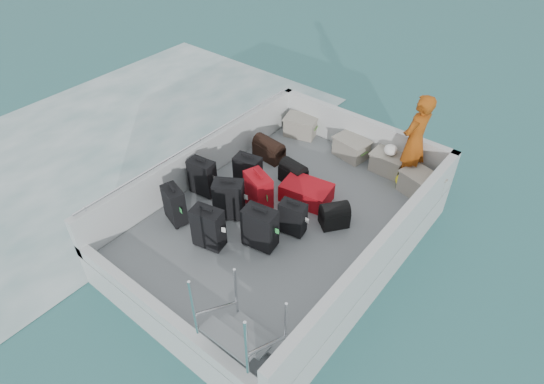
{
  "coord_description": "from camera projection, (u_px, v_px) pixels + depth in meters",
  "views": [
    {
      "loc": [
        3.24,
        -4.22,
        5.56
      ],
      "look_at": [
        -0.21,
        0.05,
        1.0
      ],
      "focal_mm": 30.0,
      "sensor_mm": 36.0,
      "label": 1
    }
  ],
  "objects": [
    {
      "name": "suitcase_3",
      "position": [
        208.0,
        228.0,
        6.56
      ],
      "size": [
        0.49,
        0.35,
        0.68
      ],
      "primitive_type": "cube",
      "rotation": [
        0.0,
        0.0,
        0.22
      ],
      "color": "black",
      "rests_on": "deck"
    },
    {
      "name": "crate_3",
      "position": [
        420.0,
        185.0,
        7.57
      ],
      "size": [
        0.71,
        0.57,
        0.37
      ],
      "primitive_type": "cube",
      "rotation": [
        0.0,
        0.0,
        -0.26
      ],
      "color": "gray",
      "rests_on": "deck"
    },
    {
      "name": "deck_fittings",
      "position": [
        286.0,
        220.0,
        6.65
      ],
      "size": [
        3.6,
        5.0,
        0.9
      ],
      "color": "silver",
      "rests_on": "deck"
    },
    {
      "name": "suitcase_8",
      "position": [
        306.0,
        192.0,
        7.47
      ],
      "size": [
        0.86,
        0.64,
        0.31
      ],
      "primitive_type": "cube",
      "rotation": [
        0.0,
        0.0,
        1.74
      ],
      "color": "#A90D16",
      "rests_on": "deck"
    },
    {
      "name": "suitcase_1",
      "position": [
        202.0,
        177.0,
        7.51
      ],
      "size": [
        0.46,
        0.31,
        0.65
      ],
      "primitive_type": "cube",
      "rotation": [
        0.0,
        0.0,
        0.14
      ],
      "color": "black",
      "rests_on": "deck"
    },
    {
      "name": "passenger",
      "position": [
        415.0,
        141.0,
        7.45
      ],
      "size": [
        0.5,
        0.67,
        1.65
      ],
      "primitive_type": "imported",
      "rotation": [
        0.0,
        0.0,
        -1.76
      ],
      "color": "orange",
      "rests_on": "deck"
    },
    {
      "name": "crate_1",
      "position": [
        351.0,
        148.0,
        8.43
      ],
      "size": [
        0.64,
        0.49,
        0.35
      ],
      "primitive_type": "cube",
      "rotation": [
        0.0,
        0.0,
        -0.16
      ],
      "color": "gray",
      "rests_on": "deck"
    },
    {
      "name": "suitcase_7",
      "position": [
        293.0,
        218.0,
        6.82
      ],
      "size": [
        0.43,
        0.29,
        0.56
      ],
      "primitive_type": "cube",
      "rotation": [
        0.0,
        0.0,
        0.18
      ],
      "color": "black",
      "rests_on": "deck"
    },
    {
      "name": "crate_0",
      "position": [
        301.0,
        127.0,
        9.01
      ],
      "size": [
        0.68,
        0.56,
        0.36
      ],
      "primitive_type": "cube",
      "rotation": [
        0.0,
        0.0,
        0.28
      ],
      "color": "gray",
      "rests_on": "deck"
    },
    {
      "name": "ferry_hull",
      "position": [
        280.0,
        231.0,
        7.45
      ],
      "size": [
        3.6,
        5.0,
        0.6
      ],
      "primitive_type": "cube",
      "color": "silver",
      "rests_on": "ground"
    },
    {
      "name": "duffel_2",
      "position": [
        334.0,
        217.0,
        7.02
      ],
      "size": [
        0.49,
        0.52,
        0.32
      ],
      "primitive_type": null,
      "rotation": [
        0.0,
        0.0,
        0.92
      ],
      "color": "black",
      "rests_on": "deck"
    },
    {
      "name": "suitcase_4",
      "position": [
        229.0,
        200.0,
        7.05
      ],
      "size": [
        0.54,
        0.47,
        0.68
      ],
      "primitive_type": "cube",
      "rotation": [
        0.0,
        0.0,
        0.56
      ],
      "color": "black",
      "rests_on": "deck"
    },
    {
      "name": "deck",
      "position": [
        280.0,
        218.0,
        7.25
      ],
      "size": [
        3.3,
        4.7,
        0.02
      ],
      "primitive_type": "cube",
      "color": "slate",
      "rests_on": "ferry_hull"
    },
    {
      "name": "duffel_1",
      "position": [
        293.0,
        174.0,
        7.85
      ],
      "size": [
        0.48,
        0.35,
        0.32
      ],
      "primitive_type": null,
      "rotation": [
        0.0,
        0.0,
        -0.12
      ],
      "color": "black",
      "rests_on": "deck"
    },
    {
      "name": "wake_foam",
      "position": [
        108.0,
        144.0,
        9.96
      ],
      "size": [
        10.0,
        10.0,
        0.0
      ],
      "primitive_type": "plane",
      "color": "white",
      "rests_on": "ground"
    },
    {
      "name": "suitcase_6",
      "position": [
        260.0,
        228.0,
        6.57
      ],
      "size": [
        0.53,
        0.36,
        0.67
      ],
      "primitive_type": "cube",
      "rotation": [
        0.0,
        0.0,
        0.16
      ],
      "color": "black",
      "rests_on": "deck"
    },
    {
      "name": "white_bag",
      "position": [
        390.0,
        151.0,
        7.91
      ],
      "size": [
        0.24,
        0.24,
        0.18
      ],
      "primitive_type": "ellipsoid",
      "color": "white",
      "rests_on": "crate_2"
    },
    {
      "name": "suitcase_2",
      "position": [
        248.0,
        173.0,
        7.62
      ],
      "size": [
        0.48,
        0.34,
        0.63
      ],
      "primitive_type": "cube",
      "rotation": [
        0.0,
        0.0,
        0.2
      ],
      "color": "black",
      "rests_on": "deck"
    },
    {
      "name": "suitcase_5",
      "position": [
        258.0,
        192.0,
        7.21
      ],
      "size": [
        0.55,
        0.43,
        0.66
      ],
      "primitive_type": "cube",
      "rotation": [
        0.0,
        0.0,
        -0.35
      ],
      "color": "#A90D16",
      "rests_on": "deck"
    },
    {
      "name": "crate_2",
      "position": [
        388.0,
        163.0,
        8.07
      ],
      "size": [
        0.56,
        0.39,
        0.34
      ],
      "primitive_type": "cube",
      "rotation": [
        0.0,
        0.0,
        0.0
      ],
      "color": "gray",
      "rests_on": "deck"
    },
    {
      "name": "suitcase_0",
      "position": [
        175.0,
        205.0,
        6.99
      ],
      "size": [
        0.45,
        0.34,
        0.63
      ],
      "primitive_type": "cube",
      "rotation": [
        0.0,
        0.0,
        -0.3
      ],
      "color": "black",
      "rests_on": "deck"
    },
    {
      "name": "ground",
      "position": [
        280.0,
        244.0,
        7.64
      ],
      "size": [
        160.0,
        160.0,
        0.0
      ],
      "primitive_type": "plane",
      "color": "#195957",
      "rests_on": "ground"
    },
    {
      "name": "duffel_0",
      "position": [
        269.0,
        151.0,
        8.4
      ],
      "size": [
        0.62,
        0.36,
        0.32
      ],
      "primitive_type": null,
      "rotation": [
        0.0,
        0.0,
        -0.1
      ],
      "color": "black",
      "rests_on": "deck"
    },
    {
      "name": "yellow_bag",
      "position": [
        403.0,
        181.0,
        7.79
      ],
      "size": [
        0.28,
        0.26,
        0.22
      ],
      "primitive_type": "ellipsoid",
      "color": "yellow",
      "rests_on": "deck"
    }
  ]
}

